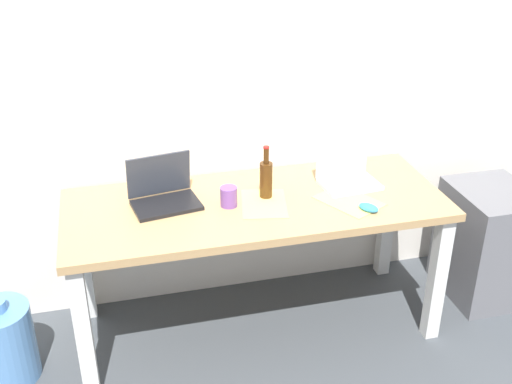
# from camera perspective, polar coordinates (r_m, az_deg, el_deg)

# --- Properties ---
(ground_plane) EXTENTS (8.00, 8.00, 0.00)m
(ground_plane) POSITION_cam_1_polar(r_m,az_deg,el_deg) (3.40, 0.00, -11.86)
(ground_plane) COLOR #42474C
(back_wall) EXTENTS (5.20, 0.08, 2.60)m
(back_wall) POSITION_cam_1_polar(r_m,az_deg,el_deg) (3.17, -1.88, 11.70)
(back_wall) COLOR silver
(back_wall) RESTS_ON ground
(desk) EXTENTS (1.82, 0.72, 0.74)m
(desk) POSITION_cam_1_polar(r_m,az_deg,el_deg) (3.04, 0.00, -2.46)
(desk) COLOR tan
(desk) RESTS_ON ground
(laptop_left) EXTENTS (0.34, 0.27, 0.23)m
(laptop_left) POSITION_cam_1_polar(r_m,az_deg,el_deg) (2.99, -8.38, -0.17)
(laptop_left) COLOR black
(laptop_left) RESTS_ON desk
(laptop_right) EXTENTS (0.30, 0.23, 0.22)m
(laptop_right) POSITION_cam_1_polar(r_m,az_deg,el_deg) (3.18, 8.25, 1.57)
(laptop_right) COLOR silver
(laptop_right) RESTS_ON desk
(beer_bottle) EXTENTS (0.06, 0.06, 0.26)m
(beer_bottle) POSITION_cam_1_polar(r_m,az_deg,el_deg) (2.99, 0.92, 1.25)
(beer_bottle) COLOR #47280F
(beer_bottle) RESTS_ON desk
(computer_mouse) EXTENTS (0.11, 0.12, 0.03)m
(computer_mouse) POSITION_cam_1_polar(r_m,az_deg,el_deg) (2.95, 10.19, -1.39)
(computer_mouse) COLOR #338CC6
(computer_mouse) RESTS_ON desk
(coffee_mug) EXTENTS (0.08, 0.08, 0.09)m
(coffee_mug) POSITION_cam_1_polar(r_m,az_deg,el_deg) (2.94, -2.49, -0.42)
(coffee_mug) COLOR #724799
(coffee_mug) RESTS_ON desk
(paper_sheet_center) EXTENTS (0.26, 0.33, 0.00)m
(paper_sheet_center) POSITION_cam_1_polar(r_m,az_deg,el_deg) (2.97, 0.73, -1.05)
(paper_sheet_center) COLOR #F4E06B
(paper_sheet_center) RESTS_ON desk
(paper_sheet_front_right) EXTENTS (0.32, 0.36, 0.00)m
(paper_sheet_front_right) POSITION_cam_1_polar(r_m,az_deg,el_deg) (3.03, 8.44, -0.80)
(paper_sheet_front_right) COLOR #F4E06B
(paper_sheet_front_right) RESTS_ON desk
(water_cooler_jug) EXTENTS (0.29, 0.29, 0.43)m
(water_cooler_jug) POSITION_cam_1_polar(r_m,az_deg,el_deg) (3.21, -21.96, -12.60)
(water_cooler_jug) COLOR #598CC6
(water_cooler_jug) RESTS_ON ground
(filing_cabinet) EXTENTS (0.40, 0.48, 0.64)m
(filing_cabinet) POSITION_cam_1_polar(r_m,az_deg,el_deg) (3.69, 20.20, -4.32)
(filing_cabinet) COLOR slate
(filing_cabinet) RESTS_ON ground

